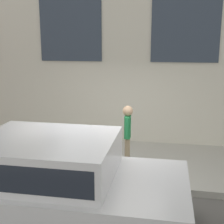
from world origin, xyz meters
The scene contains 5 objects.
ground_plane centered at (0.00, 0.00, 0.00)m, with size 80.00×80.00×0.00m, color #514F4C.
sidewalk centered at (1.39, 0.00, 0.07)m, with size 2.77×60.00×0.14m.
fire_hydrant centered at (0.43, 0.30, 0.56)m, with size 0.28×0.41×0.80m.
person centered at (0.92, -0.31, 1.00)m, with size 0.34×0.23×1.42m.
parked_car_silver_near centered at (-1.48, 0.61, 0.86)m, with size 1.91×4.27×1.53m.
Camera 1 is at (-5.69, -1.17, 2.97)m, focal length 50.00 mm.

